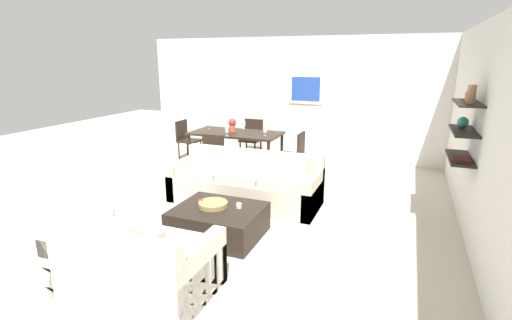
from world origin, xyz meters
name	(u,v)px	position (x,y,z in m)	size (l,w,h in m)	color
ground_plane	(243,210)	(0.00, 0.00, 0.00)	(18.00, 18.00, 0.00)	#BCB29E
back_wall_unit	(318,99)	(0.30, 3.53, 1.35)	(8.40, 0.09, 2.70)	silver
right_wall_shelf_unit	(476,129)	(3.03, 0.60, 1.35)	(0.34, 8.20, 2.70)	silver
sofa_beige	(246,184)	(-0.09, 0.34, 0.29)	(2.35, 0.90, 0.78)	beige
loveseat_white	(135,263)	(-0.15, -2.28, 0.29)	(1.54, 0.90, 0.78)	silver
coffee_table	(219,222)	(0.06, -0.90, 0.19)	(1.10, 0.91, 0.38)	black
decorative_bowl	(213,204)	(-0.03, -0.88, 0.42)	(0.38, 0.38, 0.07)	#99844C
candle_jar	(239,206)	(0.30, -0.80, 0.41)	(0.07, 0.07, 0.06)	silver
apple_on_coffee_table	(201,202)	(-0.22, -0.87, 0.42)	(0.08, 0.08, 0.08)	red
dining_table	(236,135)	(-1.08, 2.11, 0.68)	(1.86, 0.95, 0.75)	black
dining_chair_left_far	(186,137)	(-2.42, 2.32, 0.50)	(0.44, 0.44, 0.88)	black
dining_chair_foot	(216,153)	(-1.08, 1.23, 0.50)	(0.44, 0.44, 0.88)	black
dining_chair_head	(252,136)	(-1.08, 2.98, 0.50)	(0.44, 0.44, 0.88)	black
dining_chair_right_near	(295,152)	(0.26, 1.89, 0.50)	(0.44, 0.44, 0.88)	black
wine_glass_head	(244,124)	(-1.08, 2.52, 0.86)	(0.08, 0.08, 0.16)	silver
wine_glass_foot	(227,130)	(-1.08, 1.69, 0.86)	(0.07, 0.07, 0.16)	silver
wine_glass_left_far	(209,124)	(-1.77, 2.22, 0.87)	(0.07, 0.07, 0.18)	silver
wine_glass_right_near	(265,131)	(-0.39, 1.99, 0.85)	(0.08, 0.08, 0.15)	silver
centerpiece_vase	(232,124)	(-1.17, 2.14, 0.90)	(0.16, 0.16, 0.27)	#D85933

